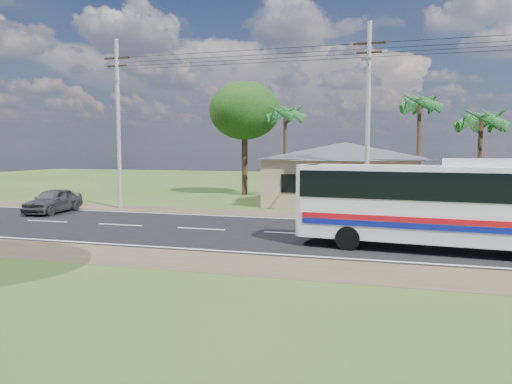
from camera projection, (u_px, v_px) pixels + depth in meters
The scene contains 11 objects.
ground at pixel (290, 234), 23.25m from camera, with size 120.00×120.00×0.00m, color #2E4A1A.
road at pixel (290, 233), 23.24m from camera, with size 120.00×16.00×0.03m.
house at pixel (344, 167), 35.15m from camera, with size 12.40×10.00×5.00m.
utility_poles at pixel (362, 116), 28.18m from camera, with size 32.80×2.22×11.00m.
palm_near at pixel (481, 120), 30.57m from camera, with size 2.80×2.80×6.70m.
palm_mid at pixel (420, 104), 35.73m from camera, with size 2.80×2.80×8.20m.
palm_far at pixel (285, 114), 39.08m from camera, with size 2.80×2.80×7.70m.
tree_behind_house at pixel (245, 111), 42.08m from camera, with size 6.00×6.00×9.61m.
coach_bus at pixel (455, 199), 18.88m from camera, with size 11.69×3.43×3.58m.
motorcycle at pixel (474, 215), 26.70m from camera, with size 0.57×1.63×0.85m, color black.
small_car at pixel (53, 201), 30.68m from camera, with size 1.78×4.43×1.51m, color #2E2E30.
Camera 1 is at (5.00, -22.49, 3.96)m, focal length 35.00 mm.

